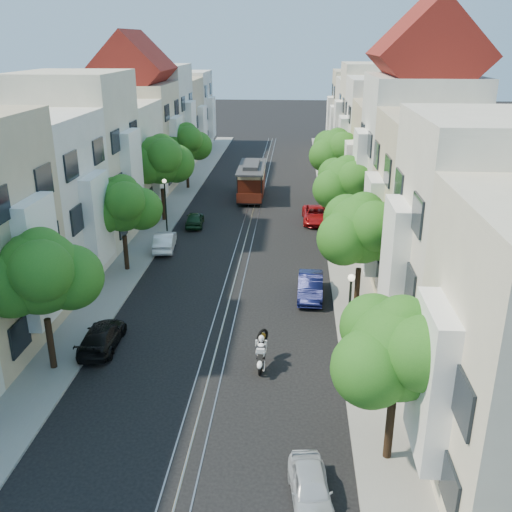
% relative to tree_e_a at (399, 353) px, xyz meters
% --- Properties ---
extents(ground, '(200.00, 200.00, 0.00)m').
position_rel_tree_e_a_xyz_m(ground, '(-7.26, 31.02, -4.40)').
color(ground, black).
rests_on(ground, ground).
extents(sidewalk_east, '(2.50, 80.00, 0.12)m').
position_rel_tree_e_a_xyz_m(sidewalk_east, '(-0.01, 31.02, -4.34)').
color(sidewalk_east, gray).
rests_on(sidewalk_east, ground).
extents(sidewalk_west, '(2.50, 80.00, 0.12)m').
position_rel_tree_e_a_xyz_m(sidewalk_west, '(-14.51, 31.02, -4.34)').
color(sidewalk_west, gray).
rests_on(sidewalk_west, ground).
extents(rail_left, '(0.06, 80.00, 0.02)m').
position_rel_tree_e_a_xyz_m(rail_left, '(-7.81, 31.02, -4.39)').
color(rail_left, gray).
rests_on(rail_left, ground).
extents(rail_slot, '(0.06, 80.00, 0.02)m').
position_rel_tree_e_a_xyz_m(rail_slot, '(-7.26, 31.02, -4.39)').
color(rail_slot, gray).
rests_on(rail_slot, ground).
extents(rail_right, '(0.06, 80.00, 0.02)m').
position_rel_tree_e_a_xyz_m(rail_right, '(-6.71, 31.02, -4.39)').
color(rail_right, gray).
rests_on(rail_right, ground).
extents(lane_line, '(0.08, 80.00, 0.01)m').
position_rel_tree_e_a_xyz_m(lane_line, '(-7.26, 31.02, -4.40)').
color(lane_line, tan).
rests_on(lane_line, ground).
extents(townhouses_east, '(7.75, 72.00, 12.00)m').
position_rel_tree_e_a_xyz_m(townhouses_east, '(4.61, 30.94, 0.79)').
color(townhouses_east, beige).
rests_on(townhouses_east, ground).
extents(townhouses_west, '(7.75, 72.00, 11.76)m').
position_rel_tree_e_a_xyz_m(townhouses_west, '(-19.13, 30.94, 0.68)').
color(townhouses_west, silver).
rests_on(townhouses_west, ground).
extents(tree_e_a, '(4.72, 3.87, 6.27)m').
position_rel_tree_e_a_xyz_m(tree_e_a, '(0.00, 0.00, 0.00)').
color(tree_e_a, black).
rests_on(tree_e_a, ground).
extents(tree_e_b, '(4.93, 4.08, 6.68)m').
position_rel_tree_e_a_xyz_m(tree_e_b, '(0.00, 12.00, 0.34)').
color(tree_e_b, black).
rests_on(tree_e_b, ground).
extents(tree_e_c, '(4.84, 3.99, 6.52)m').
position_rel_tree_e_a_xyz_m(tree_e_c, '(0.00, 23.00, 0.20)').
color(tree_e_c, black).
rests_on(tree_e_c, ground).
extents(tree_e_d, '(5.01, 4.16, 6.85)m').
position_rel_tree_e_a_xyz_m(tree_e_d, '(0.00, 34.00, 0.47)').
color(tree_e_d, black).
rests_on(tree_e_d, ground).
extents(tree_w_a, '(4.93, 4.08, 6.68)m').
position_rel_tree_e_a_xyz_m(tree_w_a, '(-14.40, 5.00, 0.34)').
color(tree_w_a, black).
rests_on(tree_w_a, ground).
extents(tree_w_b, '(4.72, 3.87, 6.27)m').
position_rel_tree_e_a_xyz_m(tree_w_b, '(-14.40, 17.00, 0.00)').
color(tree_w_b, black).
rests_on(tree_w_b, ground).
extents(tree_w_c, '(5.13, 4.28, 7.09)m').
position_rel_tree_e_a_xyz_m(tree_w_c, '(-14.40, 28.00, 0.67)').
color(tree_w_c, black).
rests_on(tree_w_c, ground).
extents(tree_w_d, '(4.84, 3.99, 6.52)m').
position_rel_tree_e_a_xyz_m(tree_w_d, '(-14.40, 39.00, 0.20)').
color(tree_w_d, black).
rests_on(tree_w_d, ground).
extents(lamp_east, '(0.32, 0.32, 4.16)m').
position_rel_tree_e_a_xyz_m(lamp_east, '(-0.96, 7.02, -1.55)').
color(lamp_east, black).
rests_on(lamp_east, ground).
extents(lamp_west, '(0.32, 0.32, 4.16)m').
position_rel_tree_e_a_xyz_m(lamp_west, '(-13.56, 25.02, -1.55)').
color(lamp_west, black).
rests_on(lamp_west, ground).
extents(sportbike_rider, '(0.56, 2.11, 1.64)m').
position_rel_tree_e_a_xyz_m(sportbike_rider, '(-4.97, 5.85, -3.49)').
color(sportbike_rider, black).
rests_on(sportbike_rider, ground).
extents(cable_car, '(2.58, 7.91, 3.03)m').
position_rel_tree_e_a_xyz_m(cable_car, '(-7.76, 36.32, -2.61)').
color(cable_car, black).
rests_on(cable_car, ground).
extents(parked_car_e_near, '(1.68, 3.38, 1.11)m').
position_rel_tree_e_a_xyz_m(parked_car_e_near, '(-2.86, -2.23, -3.84)').
color(parked_car_e_near, silver).
rests_on(parked_car_e_near, ground).
extents(parked_car_e_mid, '(1.54, 4.11, 1.34)m').
position_rel_tree_e_a_xyz_m(parked_car_e_mid, '(-2.57, 13.75, -3.73)').
color(parked_car_e_mid, '#0B0F39').
rests_on(parked_car_e_mid, ground).
extents(parked_car_e_far, '(2.25, 4.67, 1.28)m').
position_rel_tree_e_a_xyz_m(parked_car_e_far, '(-1.84, 28.53, -3.76)').
color(parked_car_e_far, '#9C0E10').
rests_on(parked_car_e_far, ground).
extents(parked_car_w_near, '(1.80, 4.13, 1.18)m').
position_rel_tree_e_a_xyz_m(parked_car_w_near, '(-12.86, 7.12, -3.81)').
color(parked_car_w_near, black).
rests_on(parked_car_w_near, ground).
extents(parked_car_w_mid, '(1.80, 4.03, 1.28)m').
position_rel_tree_e_a_xyz_m(parked_car_w_mid, '(-12.86, 21.15, -3.76)').
color(parked_car_w_mid, white).
rests_on(parked_car_w_mid, ground).
extents(parked_car_w_far, '(1.68, 3.55, 1.17)m').
position_rel_tree_e_a_xyz_m(parked_car_w_far, '(-11.66, 26.78, -3.81)').
color(parked_car_w_far, '#13311B').
rests_on(parked_car_w_far, ground).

